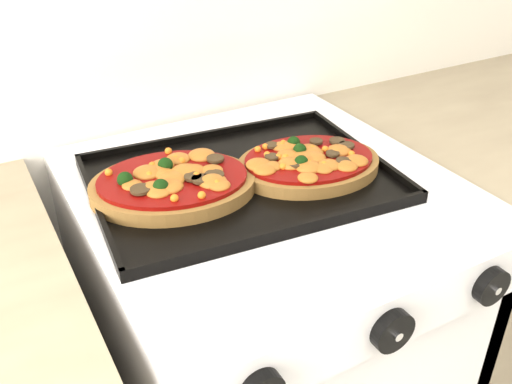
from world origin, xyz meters
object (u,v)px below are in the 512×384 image
stove (263,371)px  baking_tray (241,177)px  pizza_right (309,162)px  pizza_left (173,182)px

stove → baking_tray: bearing=166.0°
baking_tray → pizza_right: 0.12m
pizza_left → baking_tray: bearing=-5.9°
stove → pizza_right: size_ratio=3.78×
stove → pizza_right: pizza_right is taller
pizza_right → baking_tray: bearing=163.1°
stove → pizza_left: 0.51m
stove → pizza_left: size_ratio=3.53×
baking_tray → pizza_left: size_ratio=1.84×
stove → pizza_left: bearing=171.9°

